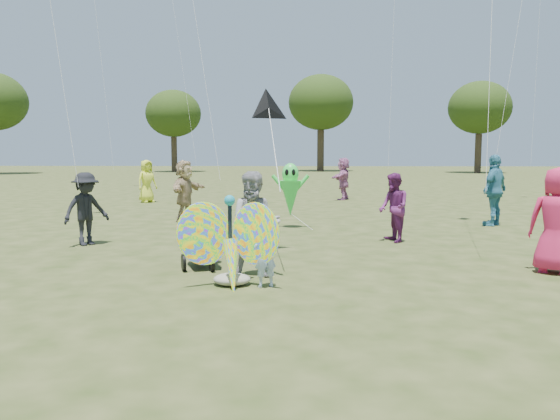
% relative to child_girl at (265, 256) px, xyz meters
% --- Properties ---
extents(ground, '(160.00, 160.00, 0.00)m').
position_rel_child_girl_xyz_m(ground, '(0.40, -0.89, -0.47)').
color(ground, '#51592B').
rests_on(ground, ground).
extents(child_girl, '(0.40, 0.35, 0.94)m').
position_rel_child_girl_xyz_m(child_girl, '(0.00, 0.00, 0.00)').
color(child_girl, '#ABC4F3').
rests_on(child_girl, ground).
extents(adult_man, '(0.84, 0.66, 1.71)m').
position_rel_child_girl_xyz_m(adult_man, '(-0.21, 0.65, 0.39)').
color(adult_man, gray).
rests_on(adult_man, ground).
extents(grey_bag, '(0.57, 0.47, 0.18)m').
position_rel_child_girl_xyz_m(grey_bag, '(-0.51, 0.10, -0.38)').
color(grey_bag, gray).
rests_on(grey_bag, ground).
extents(crowd_a, '(1.03, 0.89, 1.77)m').
position_rel_child_girl_xyz_m(crowd_a, '(4.77, 1.19, 0.42)').
color(crowd_a, '#CD2050').
rests_on(crowd_a, ground).
extents(crowd_b, '(1.11, 1.17, 1.59)m').
position_rel_child_girl_xyz_m(crowd_b, '(-4.16, 3.58, 0.32)').
color(crowd_b, black).
rests_on(crowd_b, ground).
extents(crowd_c, '(1.15, 1.16, 1.97)m').
position_rel_child_girl_xyz_m(crowd_c, '(5.83, 7.27, 0.51)').
color(crowd_c, teal).
rests_on(crowd_c, ground).
extents(crowd_d, '(0.98, 1.76, 1.81)m').
position_rel_child_girl_xyz_m(crowd_d, '(-2.93, 7.84, 0.43)').
color(crowd_d, tan).
rests_on(crowd_d, ground).
extents(crowd_e, '(0.76, 0.88, 1.57)m').
position_rel_child_girl_xyz_m(crowd_e, '(2.59, 4.32, 0.31)').
color(crowd_e, '#682261').
rests_on(crowd_e, ground).
extents(crowd_g, '(0.97, 1.00, 1.74)m').
position_rel_child_girl_xyz_m(crowd_g, '(-5.85, 13.99, 0.40)').
color(crowd_g, '#D9E636').
rests_on(crowd_g, ground).
extents(crowd_j, '(1.12, 1.77, 1.82)m').
position_rel_child_girl_xyz_m(crowd_j, '(2.26, 15.66, 0.44)').
color(crowd_j, '#B3669C').
rests_on(crowd_j, ground).
extents(jogging_stroller, '(0.74, 1.13, 1.09)m').
position_rel_child_girl_xyz_m(jogging_stroller, '(-1.22, 1.43, 0.14)').
color(jogging_stroller, black).
rests_on(jogging_stroller, ground).
extents(butterfly_kite, '(1.74, 0.75, 1.59)m').
position_rel_child_girl_xyz_m(butterfly_kite, '(-0.50, -0.09, 0.20)').
color(butterfly_kite, '#FE2855').
rests_on(butterfly_kite, ground).
extents(delta_kite_rig, '(0.89, 2.29, 1.91)m').
position_rel_child_girl_xyz_m(delta_kite_rig, '(-0.12, 2.71, 2.39)').
color(delta_kite_rig, black).
rests_on(delta_kite_rig, ground).
extents(alien_kite, '(1.12, 0.69, 1.74)m').
position_rel_child_girl_xyz_m(alien_kite, '(0.21, 6.56, 0.50)').
color(alien_kite, '#36E84C').
rests_on(alien_kite, ground).
extents(tree_line, '(91.78, 33.60, 10.79)m').
position_rel_child_girl_xyz_m(tree_line, '(4.06, 44.10, 6.39)').
color(tree_line, '#3A2D21').
rests_on(tree_line, ground).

